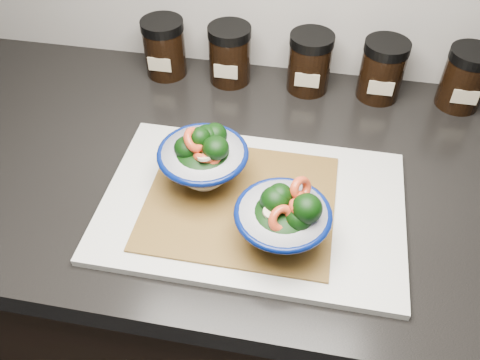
% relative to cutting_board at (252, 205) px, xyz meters
% --- Properties ---
extents(cabinet, '(3.43, 0.58, 0.86)m').
position_rel_cutting_board_xyz_m(cabinet, '(0.02, 0.09, -0.48)').
color(cabinet, black).
rests_on(cabinet, ground).
extents(countertop, '(3.50, 0.60, 0.04)m').
position_rel_cutting_board_xyz_m(countertop, '(0.02, 0.09, -0.03)').
color(countertop, black).
rests_on(countertop, cabinet).
extents(cutting_board, '(0.45, 0.30, 0.01)m').
position_rel_cutting_board_xyz_m(cutting_board, '(0.00, 0.00, 0.00)').
color(cutting_board, silver).
rests_on(cutting_board, countertop).
extents(bamboo_mat, '(0.28, 0.24, 0.00)m').
position_rel_cutting_board_xyz_m(bamboo_mat, '(-0.02, -0.00, 0.01)').
color(bamboo_mat, olive).
rests_on(bamboo_mat, cutting_board).
extents(bowl_left, '(0.14, 0.14, 0.11)m').
position_rel_cutting_board_xyz_m(bowl_left, '(-0.08, 0.03, 0.05)').
color(bowl_left, white).
rests_on(bowl_left, bamboo_mat).
extents(bowl_right, '(0.13, 0.13, 0.10)m').
position_rel_cutting_board_xyz_m(bowl_right, '(0.05, -0.06, 0.05)').
color(bowl_right, white).
rests_on(bowl_right, bamboo_mat).
extents(spice_jar_a, '(0.08, 0.08, 0.11)m').
position_rel_cutting_board_xyz_m(spice_jar_a, '(-0.23, 0.33, 0.05)').
color(spice_jar_a, black).
rests_on(spice_jar_a, countertop).
extents(spice_jar_b, '(0.08, 0.08, 0.11)m').
position_rel_cutting_board_xyz_m(spice_jar_b, '(-0.10, 0.33, 0.05)').
color(spice_jar_b, black).
rests_on(spice_jar_b, countertop).
extents(spice_jar_c, '(0.08, 0.08, 0.11)m').
position_rel_cutting_board_xyz_m(spice_jar_c, '(0.05, 0.33, 0.05)').
color(spice_jar_c, black).
rests_on(spice_jar_c, countertop).
extents(spice_jar_d, '(0.08, 0.08, 0.11)m').
position_rel_cutting_board_xyz_m(spice_jar_d, '(0.19, 0.33, 0.05)').
color(spice_jar_d, black).
rests_on(spice_jar_d, countertop).
extents(spice_jar_e, '(0.08, 0.08, 0.11)m').
position_rel_cutting_board_xyz_m(spice_jar_e, '(0.33, 0.33, 0.05)').
color(spice_jar_e, black).
rests_on(spice_jar_e, countertop).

